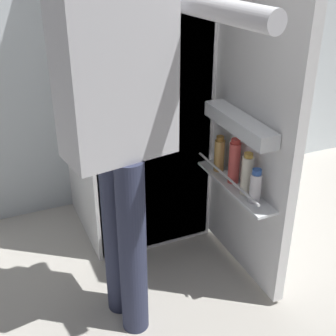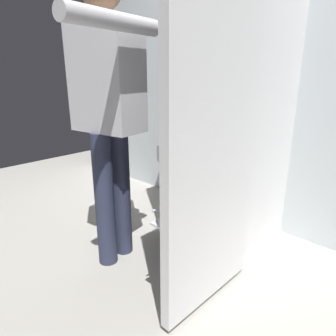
% 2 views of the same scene
% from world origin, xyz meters
% --- Properties ---
extents(ground_plane, '(5.93, 5.93, 0.00)m').
position_xyz_m(ground_plane, '(0.00, 0.00, 0.00)').
color(ground_plane, '#B7B2A8').
extents(refrigerator, '(0.73, 1.31, 1.74)m').
position_xyz_m(refrigerator, '(0.03, 0.52, 0.87)').
color(refrigerator, white).
rests_on(refrigerator, ground_plane).
extents(person, '(0.62, 0.69, 1.70)m').
position_xyz_m(person, '(-0.31, -0.18, 1.03)').
color(person, '#2D334C').
rests_on(person, ground_plane).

